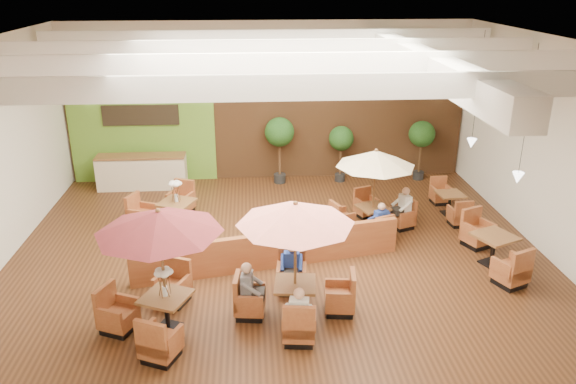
{
  "coord_description": "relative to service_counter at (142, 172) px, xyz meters",
  "views": [
    {
      "loc": [
        -0.7,
        -13.4,
        6.93
      ],
      "look_at": [
        0.3,
        0.5,
        1.5
      ],
      "focal_mm": 35.0,
      "sensor_mm": 36.0,
      "label": 1
    }
  ],
  "objects": [
    {
      "name": "service_counter",
      "position": [
        0.0,
        0.0,
        0.0
      ],
      "size": [
        3.0,
        0.75,
        1.18
      ],
      "color": "beige",
      "rests_on": "ground"
    },
    {
      "name": "diner_3",
      "position": [
        7.2,
        -4.77,
        0.15
      ],
      "size": [
        0.41,
        0.39,
        0.73
      ],
      "rotation": [
        0.0,
        0.0,
        0.42
      ],
      "color": "#233E9A",
      "rests_on": "ground"
    },
    {
      "name": "table_1",
      "position": [
        4.6,
        -8.09,
        1.23
      ],
      "size": [
        2.66,
        2.66,
        2.67
      ],
      "rotation": [
        0.0,
        0.0,
        -0.11
      ],
      "color": "brown",
      "rests_on": "ground"
    },
    {
      "name": "booth_divider",
      "position": [
        4.15,
        -5.98,
        -0.11
      ],
      "size": [
        6.74,
        1.63,
        0.95
      ],
      "primitive_type": "cube",
      "rotation": [
        0.0,
        0.0,
        0.21
      ],
      "color": "brown",
      "rests_on": "ground"
    },
    {
      "name": "room",
      "position": [
        4.65,
        -3.88,
        3.05
      ],
      "size": [
        14.04,
        14.0,
        5.52
      ],
      "color": "#381E0F",
      "rests_on": "ground"
    },
    {
      "name": "table_4",
      "position": [
        9.8,
        -6.2,
        -0.19
      ],
      "size": [
        1.21,
        2.94,
        1.03
      ],
      "rotation": [
        0.0,
        0.0,
        0.42
      ],
      "color": "brown",
      "rests_on": "ground"
    },
    {
      "name": "topiary_0",
      "position": [
        4.75,
        0.2,
        1.17
      ],
      "size": [
        1.02,
        1.02,
        2.36
      ],
      "color": "black",
      "rests_on": "ground"
    },
    {
      "name": "topiary_2",
      "position": [
        9.76,
        0.2,
        1.01
      ],
      "size": [
        0.92,
        0.92,
        2.14
      ],
      "color": "black",
      "rests_on": "ground"
    },
    {
      "name": "diner_4",
      "position": [
        8.08,
        -3.88,
        0.18
      ],
      "size": [
        0.39,
        0.43,
        0.8
      ],
      "rotation": [
        0.0,
        0.0,
        1.84
      ],
      "color": "white",
      "rests_on": "ground"
    },
    {
      "name": "table_5",
      "position": [
        9.8,
        -2.96,
        -0.26
      ],
      "size": [
        0.84,
        2.32,
        0.85
      ],
      "rotation": [
        0.0,
        0.0,
        0.1
      ],
      "color": "brown",
      "rests_on": "ground"
    },
    {
      "name": "diner_2",
      "position": [
        3.63,
        -8.09,
        0.19
      ],
      "size": [
        0.36,
        0.43,
        0.83
      ],
      "rotation": [
        0.0,
        0.0,
        4.58
      ],
      "color": "slate",
      "rests_on": "ground"
    },
    {
      "name": "topiary_1",
      "position": [
        6.9,
        0.2,
        0.91
      ],
      "size": [
        0.87,
        0.87,
        2.01
      ],
      "color": "black",
      "rests_on": "ground"
    },
    {
      "name": "table_2",
      "position": [
        7.2,
        -3.88,
        1.09
      ],
      "size": [
        2.52,
        2.52,
        2.43
      ],
      "rotation": [
        0.0,
        0.0,
        0.37
      ],
      "color": "brown",
      "rests_on": "ground"
    },
    {
      "name": "diner_0",
      "position": [
        4.6,
        -9.06,
        0.17
      ],
      "size": [
        0.42,
        0.36,
        0.79
      ],
      "rotation": [
        0.0,
        0.0,
        -0.18
      ],
      "color": "white",
      "rests_on": "ground"
    },
    {
      "name": "table_0",
      "position": [
        1.84,
        -8.43,
        1.36
      ],
      "size": [
        2.7,
        2.86,
        2.73
      ],
      "rotation": [
        0.0,
        0.0,
        -0.42
      ],
      "color": "brown",
      "rests_on": "ground"
    },
    {
      "name": "table_3",
      "position": [
        1.29,
        -3.33,
        -0.12
      ],
      "size": [
        2.05,
        2.91,
        1.58
      ],
      "rotation": [
        0.0,
        0.0,
        -0.4
      ],
      "color": "brown",
      "rests_on": "ground"
    },
    {
      "name": "diner_1",
      "position": [
        4.6,
        -7.11,
        0.15
      ],
      "size": [
        0.38,
        0.31,
        0.74
      ],
      "rotation": [
        0.0,
        0.0,
        3.04
      ],
      "color": "#233E9A",
      "rests_on": "ground"
    }
  ]
}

